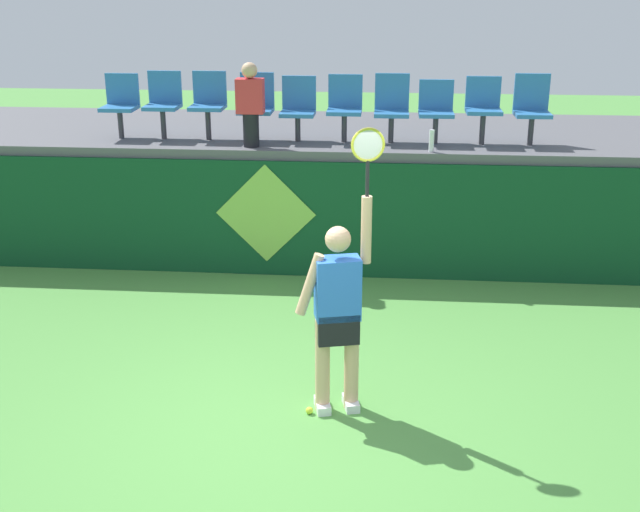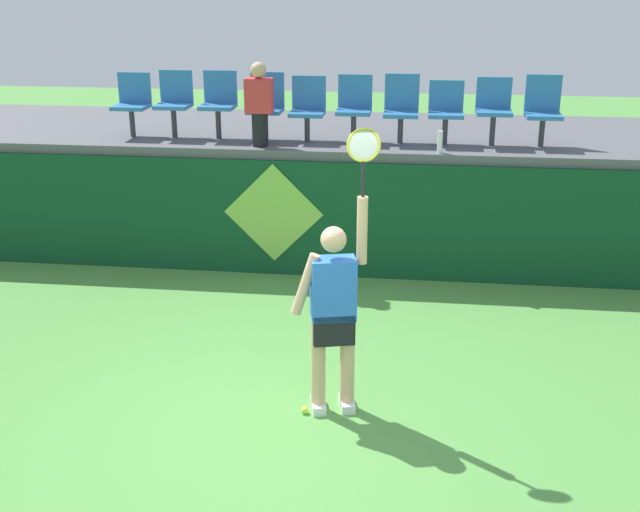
# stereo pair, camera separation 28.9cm
# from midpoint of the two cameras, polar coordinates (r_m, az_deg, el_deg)

# --- Properties ---
(ground_plane) EXTENTS (40.00, 40.00, 0.00)m
(ground_plane) POSITION_cam_midpoint_polar(r_m,az_deg,el_deg) (7.06, -2.04, -12.17)
(ground_plane) COLOR #519342
(court_back_wall) EXTENTS (11.97, 0.20, 1.49)m
(court_back_wall) POSITION_cam_midpoint_polar(r_m,az_deg,el_deg) (10.18, 1.24, 2.69)
(court_back_wall) COLOR #0F4223
(court_back_wall) RESTS_ON ground_plane
(spectator_platform) EXTENTS (11.97, 2.97, 0.12)m
(spectator_platform) POSITION_cam_midpoint_polar(r_m,az_deg,el_deg) (11.37, 2.03, 8.69)
(spectator_platform) COLOR #56565B
(spectator_platform) RESTS_ON court_back_wall
(tennis_player) EXTENTS (0.74, 0.34, 2.54)m
(tennis_player) POSITION_cam_midpoint_polar(r_m,az_deg,el_deg) (6.91, 2.19, -3.81)
(tennis_player) COLOR white
(tennis_player) RESTS_ON ground_plane
(tennis_ball) EXTENTS (0.07, 0.07, 0.07)m
(tennis_ball) POSITION_cam_midpoint_polar(r_m,az_deg,el_deg) (7.26, 0.07, -10.91)
(tennis_ball) COLOR #D1E533
(tennis_ball) RESTS_ON ground_plane
(water_bottle) EXTENTS (0.06, 0.06, 0.27)m
(water_bottle) POSITION_cam_midpoint_polar(r_m,az_deg,el_deg) (9.95, 9.35, 8.00)
(water_bottle) COLOR white
(water_bottle) RESTS_ON spectator_platform
(stadium_chair_0) EXTENTS (0.44, 0.42, 0.82)m
(stadium_chair_0) POSITION_cam_midpoint_polar(r_m,az_deg,el_deg) (11.07, -12.44, 10.71)
(stadium_chair_0) COLOR #38383D
(stadium_chair_0) RESTS_ON spectator_platform
(stadium_chair_1) EXTENTS (0.44, 0.42, 0.86)m
(stadium_chair_1) POSITION_cam_midpoint_polar(r_m,az_deg,el_deg) (10.90, -9.54, 10.88)
(stadium_chair_1) COLOR #38383D
(stadium_chair_1) RESTS_ON spectator_platform
(stadium_chair_2) EXTENTS (0.44, 0.42, 0.87)m
(stadium_chair_2) POSITION_cam_midpoint_polar(r_m,az_deg,el_deg) (10.74, -6.42, 10.92)
(stadium_chair_2) COLOR #38383D
(stadium_chair_2) RESTS_ON spectator_platform
(stadium_chair_3) EXTENTS (0.44, 0.42, 0.85)m
(stadium_chair_3) POSITION_cam_midpoint_polar(r_m,az_deg,el_deg) (10.62, -3.05, 10.79)
(stadium_chair_3) COLOR #38383D
(stadium_chair_3) RESTS_ON spectator_platform
(stadium_chair_4) EXTENTS (0.44, 0.42, 0.82)m
(stadium_chair_4) POSITION_cam_midpoint_polar(r_m,az_deg,el_deg) (10.54, -0.07, 10.60)
(stadium_chair_4) COLOR #38383D
(stadium_chair_4) RESTS_ON spectator_platform
(stadium_chair_5) EXTENTS (0.44, 0.42, 0.84)m
(stadium_chair_5) POSITION_cam_midpoint_polar(r_m,az_deg,el_deg) (10.48, 3.25, 10.66)
(stadium_chair_5) COLOR #38383D
(stadium_chair_5) RESTS_ON spectator_platform
(stadium_chair_6) EXTENTS (0.44, 0.42, 0.86)m
(stadium_chair_6) POSITION_cam_midpoint_polar(r_m,az_deg,el_deg) (10.46, 6.60, 10.53)
(stadium_chair_6) COLOR #38383D
(stadium_chair_6) RESTS_ON spectator_platform
(stadium_chair_7) EXTENTS (0.44, 0.42, 0.79)m
(stadium_chair_7) POSITION_cam_midpoint_polar(r_m,az_deg,el_deg) (10.47, 9.73, 10.26)
(stadium_chair_7) COLOR #38383D
(stadium_chair_7) RESTS_ON spectator_platform
(stadium_chair_8) EXTENTS (0.44, 0.42, 0.83)m
(stadium_chair_8) POSITION_cam_midpoint_polar(r_m,az_deg,el_deg) (10.51, 13.02, 10.29)
(stadium_chair_8) COLOR #38383D
(stadium_chair_8) RESTS_ON spectator_platform
(stadium_chair_9) EXTENTS (0.44, 0.42, 0.88)m
(stadium_chair_9) POSITION_cam_midpoint_polar(r_m,az_deg,el_deg) (10.59, 16.33, 10.07)
(stadium_chair_9) COLOR #38383D
(stadium_chair_9) RESTS_ON spectator_platform
(spectator_0) EXTENTS (0.34, 0.20, 1.04)m
(spectator_0) POSITION_cam_midpoint_polar(r_m,az_deg,el_deg) (10.17, -3.52, 10.81)
(spectator_0) COLOR black
(spectator_0) RESTS_ON spectator_platform
(wall_signage_mount) EXTENTS (1.27, 0.01, 1.46)m
(wall_signage_mount) POSITION_cam_midpoint_polar(r_m,az_deg,el_deg) (10.41, -2.44, -1.27)
(wall_signage_mount) COLOR #0F4223
(wall_signage_mount) RESTS_ON ground_plane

